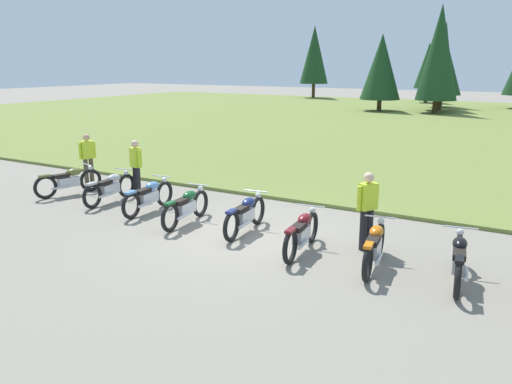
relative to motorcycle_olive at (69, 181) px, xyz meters
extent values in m
plane|color=gray|center=(6.49, -0.58, -0.44)|extent=(140.00, 140.00, 0.00)
cube|color=olive|center=(6.49, 24.62, -0.39)|extent=(80.00, 44.00, 0.10)
cylinder|color=#47331E|center=(0.47, 43.03, 0.31)|extent=(0.36, 0.36, 1.49)
cone|color=#193D1E|center=(0.47, 43.03, 3.22)|extent=(2.52, 2.52, 4.35)
cylinder|color=#47331E|center=(3.48, 34.62, 0.24)|extent=(0.36, 0.36, 1.36)
cone|color=#193D1E|center=(3.48, 34.62, 3.38)|extent=(3.22, 3.22, 4.91)
cylinder|color=#47331E|center=(-12.19, 44.25, 0.39)|extent=(0.36, 0.36, 1.66)
cone|color=#193D1E|center=(-12.19, 44.25, 4.33)|extent=(3.13, 3.13, 6.22)
cylinder|color=#47331E|center=(3.73, 31.89, 0.11)|extent=(0.36, 0.36, 1.09)
cone|color=#193D1E|center=(3.73, 31.89, 4.21)|extent=(3.10, 3.10, 7.10)
cylinder|color=#47331E|center=(2.74, 37.63, 0.23)|extent=(0.36, 0.36, 1.33)
cone|color=#193D1E|center=(2.74, 37.63, 3.00)|extent=(2.34, 2.34, 4.21)
cylinder|color=#47331E|center=(-0.59, 31.63, 0.07)|extent=(0.36, 0.36, 1.02)
cone|color=#193D1E|center=(-0.59, 31.63, 3.15)|extent=(3.20, 3.20, 5.13)
cylinder|color=#47331E|center=(2.77, 38.48, 0.09)|extent=(0.36, 0.36, 1.05)
cone|color=#193D1E|center=(2.77, 38.48, 3.77)|extent=(2.17, 2.17, 6.33)
torus|color=black|center=(0.19, 0.66, -0.09)|extent=(0.29, 0.70, 0.70)
torus|color=black|center=(-0.20, -0.68, -0.09)|extent=(0.29, 0.70, 0.70)
cube|color=silver|center=(-0.01, -0.01, -0.04)|extent=(0.37, 0.67, 0.28)
ellipsoid|color=brown|center=(0.04, 0.16, 0.24)|extent=(0.38, 0.53, 0.22)
cube|color=black|center=(-0.07, -0.22, 0.18)|extent=(0.34, 0.52, 0.10)
cube|color=brown|center=(-0.20, -0.68, 0.25)|extent=(0.22, 0.35, 0.06)
cylinder|color=silver|center=(0.16, 0.56, 0.42)|extent=(0.60, 0.20, 0.03)
sphere|color=silver|center=(0.19, 0.68, 0.29)|extent=(0.14, 0.14, 0.14)
cylinder|color=silver|center=(0.05, -0.34, -0.14)|extent=(0.22, 0.55, 0.07)
torus|color=black|center=(1.66, 0.69, -0.09)|extent=(0.15, 0.71, 0.70)
torus|color=black|center=(1.76, -0.71, -0.09)|extent=(0.15, 0.71, 0.70)
cube|color=silver|center=(1.71, -0.01, -0.04)|extent=(0.25, 0.65, 0.28)
ellipsoid|color=#B7B7BC|center=(1.69, 0.17, 0.24)|extent=(0.29, 0.50, 0.22)
cube|color=black|center=(1.72, -0.23, 0.18)|extent=(0.25, 0.49, 0.10)
cube|color=#B7B7BC|center=(1.76, -0.71, 0.25)|extent=(0.16, 0.33, 0.06)
cylinder|color=silver|center=(1.66, 0.59, 0.42)|extent=(0.62, 0.08, 0.03)
sphere|color=silver|center=(1.65, 0.71, 0.29)|extent=(0.14, 0.14, 0.14)
cylinder|color=silver|center=(1.87, -0.30, -0.14)|extent=(0.11, 0.55, 0.07)
torus|color=black|center=(3.27, 0.50, -0.09)|extent=(0.15, 0.71, 0.70)
torus|color=black|center=(3.36, -0.90, -0.09)|extent=(0.15, 0.71, 0.70)
cube|color=silver|center=(3.32, -0.20, -0.04)|extent=(0.24, 0.65, 0.28)
ellipsoid|color=#598CC6|center=(3.30, -0.02, 0.24)|extent=(0.29, 0.50, 0.22)
cube|color=black|center=(3.33, -0.42, 0.18)|extent=(0.25, 0.49, 0.10)
cube|color=#598CC6|center=(3.36, -0.90, 0.25)|extent=(0.16, 0.33, 0.06)
cylinder|color=silver|center=(3.28, 0.40, 0.42)|extent=(0.62, 0.07, 0.03)
sphere|color=silver|center=(3.27, 0.52, 0.29)|extent=(0.14, 0.14, 0.14)
cylinder|color=silver|center=(3.48, -0.49, -0.14)|extent=(0.11, 0.55, 0.07)
torus|color=black|center=(4.74, 0.17, -0.09)|extent=(0.18, 0.71, 0.70)
torus|color=black|center=(4.89, -1.22, -0.09)|extent=(0.18, 0.71, 0.70)
cube|color=silver|center=(4.82, -0.52, -0.04)|extent=(0.27, 0.66, 0.28)
ellipsoid|color=#144C23|center=(4.80, -0.34, 0.24)|extent=(0.31, 0.51, 0.22)
cube|color=black|center=(4.84, -0.74, 0.18)|extent=(0.27, 0.50, 0.10)
cube|color=#144C23|center=(4.89, -1.22, 0.25)|extent=(0.17, 0.33, 0.06)
cylinder|color=silver|center=(4.75, 0.08, 0.42)|extent=(0.62, 0.10, 0.03)
sphere|color=silver|center=(4.74, 0.19, 0.29)|extent=(0.14, 0.14, 0.14)
cylinder|color=silver|center=(4.99, -0.80, -0.14)|extent=(0.13, 0.55, 0.07)
torus|color=black|center=(6.36, 0.33, -0.09)|extent=(0.17, 0.71, 0.70)
torus|color=black|center=(6.50, -1.06, -0.09)|extent=(0.17, 0.71, 0.70)
cube|color=silver|center=(6.43, -0.36, -0.04)|extent=(0.26, 0.66, 0.28)
ellipsoid|color=navy|center=(6.41, -0.18, 0.24)|extent=(0.31, 0.50, 0.22)
cube|color=black|center=(6.45, -0.58, 0.18)|extent=(0.27, 0.50, 0.10)
cube|color=navy|center=(6.50, -1.06, 0.25)|extent=(0.17, 0.33, 0.06)
cylinder|color=silver|center=(6.37, 0.23, 0.42)|extent=(0.62, 0.09, 0.03)
sphere|color=silver|center=(6.36, 0.35, 0.29)|extent=(0.14, 0.14, 0.14)
cylinder|color=silver|center=(6.60, -0.65, -0.14)|extent=(0.13, 0.55, 0.07)
torus|color=black|center=(8.05, -0.20, -0.09)|extent=(0.19, 0.71, 0.70)
torus|color=black|center=(8.23, -1.59, -0.09)|extent=(0.19, 0.71, 0.70)
cube|color=silver|center=(8.14, -0.90, -0.04)|extent=(0.28, 0.66, 0.28)
ellipsoid|color=maroon|center=(8.12, -0.72, 0.24)|extent=(0.32, 0.51, 0.22)
cube|color=black|center=(8.17, -1.12, 0.18)|extent=(0.28, 0.50, 0.10)
cube|color=maroon|center=(8.23, -1.59, 0.25)|extent=(0.18, 0.33, 0.06)
cylinder|color=silver|center=(8.07, -0.30, 0.42)|extent=(0.62, 0.11, 0.03)
sphere|color=silver|center=(8.05, -0.18, 0.29)|extent=(0.14, 0.14, 0.14)
cylinder|color=silver|center=(8.32, -1.18, -0.14)|extent=(0.14, 0.55, 0.07)
torus|color=black|center=(9.60, -0.26, -0.09)|extent=(0.21, 0.71, 0.70)
torus|color=black|center=(9.82, -1.64, -0.09)|extent=(0.21, 0.71, 0.70)
cube|color=silver|center=(9.71, -0.95, -0.04)|extent=(0.29, 0.66, 0.28)
ellipsoid|color=orange|center=(9.68, -0.77, 0.24)|extent=(0.33, 0.51, 0.22)
cube|color=black|center=(9.74, -1.17, 0.18)|extent=(0.29, 0.51, 0.10)
cube|color=orange|center=(9.82, -1.64, 0.25)|extent=(0.19, 0.34, 0.06)
cylinder|color=silver|center=(9.62, -0.36, 0.42)|extent=(0.62, 0.13, 0.03)
sphere|color=silver|center=(9.60, -0.24, 0.29)|extent=(0.14, 0.14, 0.14)
cylinder|color=silver|center=(9.89, -1.23, -0.14)|extent=(0.15, 0.55, 0.07)
torus|color=black|center=(11.12, -0.17, -0.09)|extent=(0.21, 0.71, 0.70)
torus|color=black|center=(11.35, -1.55, -0.09)|extent=(0.21, 0.71, 0.70)
cube|color=silver|center=(11.23, -0.86, -0.04)|extent=(0.30, 0.66, 0.28)
ellipsoid|color=black|center=(11.20, -0.69, 0.24)|extent=(0.34, 0.52, 0.22)
cube|color=black|center=(11.27, -1.08, 0.18)|extent=(0.30, 0.51, 0.10)
cube|color=black|center=(11.35, -1.55, 0.25)|extent=(0.19, 0.34, 0.06)
cylinder|color=silver|center=(11.13, -0.27, 0.42)|extent=(0.62, 0.13, 0.03)
sphere|color=silver|center=(11.11, -0.15, 0.29)|extent=(0.14, 0.14, 0.14)
cylinder|color=silver|center=(11.42, -1.14, -0.14)|extent=(0.16, 0.55, 0.07)
cylinder|color=#4C4233|center=(-0.54, 1.14, 0.00)|extent=(0.14, 0.14, 0.88)
cylinder|color=#4C4233|center=(-0.47, 1.31, 0.00)|extent=(0.14, 0.14, 0.88)
cube|color=#C6E52D|center=(-0.51, 1.23, 0.72)|extent=(0.34, 0.42, 0.56)
sphere|color=tan|center=(-0.51, 1.23, 1.12)|extent=(0.22, 0.22, 0.22)
cylinder|color=#C6E52D|center=(-0.59, 1.01, 0.70)|extent=(0.09, 0.09, 0.52)
cylinder|color=#C6E52D|center=(-0.42, 1.44, 0.70)|extent=(0.09, 0.09, 0.52)
cylinder|color=black|center=(1.73, 1.00, 0.00)|extent=(0.14, 0.14, 0.88)
cylinder|color=black|center=(1.90, 0.94, 0.00)|extent=(0.14, 0.14, 0.88)
cube|color=#C6E52D|center=(1.81, 0.97, 0.72)|extent=(0.41, 0.33, 0.56)
sphere|color=beige|center=(1.81, 0.97, 1.12)|extent=(0.22, 0.22, 0.22)
cylinder|color=#C6E52D|center=(1.60, 1.05, 0.70)|extent=(0.09, 0.09, 0.52)
cylinder|color=#C6E52D|center=(2.03, 0.89, 0.70)|extent=(0.09, 0.09, 0.52)
cylinder|color=black|center=(9.18, -0.10, 0.00)|extent=(0.14, 0.14, 0.88)
cylinder|color=black|center=(9.28, 0.05, 0.00)|extent=(0.14, 0.14, 0.88)
cube|color=#C6E52D|center=(9.23, -0.02, 0.72)|extent=(0.38, 0.42, 0.56)
sphere|color=beige|center=(9.23, -0.02, 1.12)|extent=(0.22, 0.22, 0.22)
cylinder|color=#C6E52D|center=(9.11, -0.22, 0.70)|extent=(0.09, 0.09, 0.52)
cylinder|color=#C6E52D|center=(9.35, 0.17, 0.70)|extent=(0.09, 0.09, 0.52)
camera|label=1|loc=(12.57, -10.25, 3.41)|focal=36.64mm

